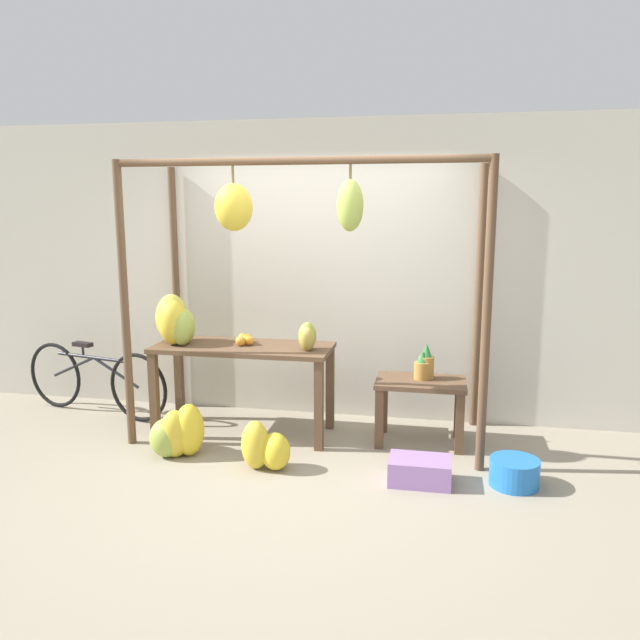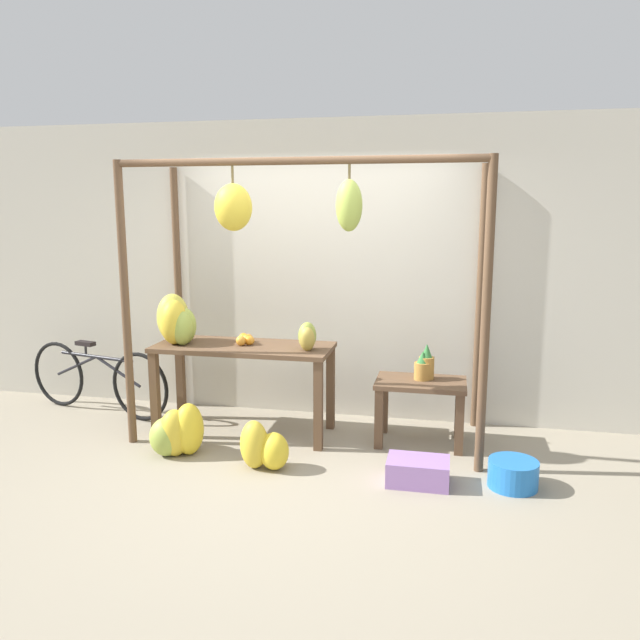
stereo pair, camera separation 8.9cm
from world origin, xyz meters
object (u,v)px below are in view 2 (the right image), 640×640
(banana_pile_on_table, at_px, (177,322))
(fruit_crate_white, at_px, (418,471))
(pineapple_cluster, at_px, (425,366))
(parked_bicycle, at_px, (98,378))
(banana_pile_ground_left, at_px, (178,432))
(blue_bucket, at_px, (513,474))
(papaya_pile, at_px, (307,337))
(banana_pile_ground_right, at_px, (264,448))
(orange_pile, at_px, (246,339))

(banana_pile_on_table, distance_m, fruit_crate_white, 2.46)
(banana_pile_on_table, relative_size, pineapple_cluster, 1.51)
(parked_bicycle, bearing_deg, pineapple_cluster, -1.82)
(fruit_crate_white, relative_size, parked_bicycle, 0.27)
(banana_pile_ground_left, xyz_separation_m, blue_bucket, (2.63, -0.07, -0.09))
(banana_pile_on_table, bearing_deg, fruit_crate_white, -17.79)
(pineapple_cluster, height_order, papaya_pile, papaya_pile)
(banana_pile_ground_right, xyz_separation_m, papaya_pile, (0.20, 0.65, 0.75))
(banana_pile_ground_left, relative_size, fruit_crate_white, 1.01)
(papaya_pile, bearing_deg, banana_pile_on_table, 178.44)
(orange_pile, bearing_deg, fruit_crate_white, -26.69)
(orange_pile, distance_m, banana_pile_ground_left, 0.99)
(orange_pile, height_order, parked_bicycle, orange_pile)
(blue_bucket, height_order, parked_bicycle, parked_bicycle)
(banana_pile_ground_left, relative_size, papaya_pile, 1.93)
(pineapple_cluster, bearing_deg, papaya_pile, -168.69)
(banana_pile_on_table, xyz_separation_m, parked_bicycle, (-0.98, 0.26, -0.65))
(blue_bucket, distance_m, papaya_pile, 1.94)
(banana_pile_ground_right, height_order, papaya_pile, papaya_pile)
(banana_pile_ground_left, bearing_deg, papaya_pile, 28.03)
(banana_pile_ground_right, bearing_deg, banana_pile_on_table, 145.72)
(parked_bicycle, bearing_deg, orange_pile, -6.22)
(banana_pile_ground_left, bearing_deg, blue_bucket, -1.54)
(banana_pile_on_table, distance_m, parked_bicycle, 1.21)
(blue_bucket, bearing_deg, fruit_crate_white, -173.10)
(papaya_pile, bearing_deg, pineapple_cluster, 11.31)
(pineapple_cluster, bearing_deg, orange_pile, -177.30)
(banana_pile_on_table, xyz_separation_m, orange_pile, (0.61, 0.09, -0.15))
(orange_pile, height_order, banana_pile_ground_right, orange_pile)
(fruit_crate_white, bearing_deg, banana_pile_on_table, 162.21)
(fruit_crate_white, height_order, parked_bicycle, parked_bicycle)
(banana_pile_on_table, height_order, banana_pile_ground_right, banana_pile_on_table)
(papaya_pile, bearing_deg, banana_pile_ground_right, -107.11)
(orange_pile, bearing_deg, banana_pile_on_table, -171.68)
(pineapple_cluster, distance_m, papaya_pile, 1.03)
(banana_pile_ground_left, bearing_deg, banana_pile_on_table, 112.57)
(orange_pile, bearing_deg, blue_bucket, -17.48)
(banana_pile_on_table, xyz_separation_m, banana_pile_ground_left, (0.23, -0.55, -0.81))
(parked_bicycle, xyz_separation_m, papaya_pile, (2.18, -0.30, 0.57))
(fruit_crate_white, bearing_deg, pineapple_cluster, 90.53)
(orange_pile, height_order, pineapple_cluster, orange_pile)
(orange_pile, height_order, blue_bucket, orange_pile)
(banana_pile_on_table, bearing_deg, parked_bicycle, 165.02)
(orange_pile, distance_m, banana_pile_ground_right, 1.09)
(orange_pile, xyz_separation_m, papaya_pile, (0.58, -0.12, 0.07))
(pineapple_cluster, xyz_separation_m, banana_pile_ground_left, (-1.95, -0.71, -0.49))
(banana_pile_on_table, bearing_deg, banana_pile_ground_right, -34.28)
(banana_pile_on_table, height_order, blue_bucket, banana_pile_on_table)
(orange_pile, relative_size, fruit_crate_white, 0.54)
(orange_pile, relative_size, pineapple_cluster, 0.80)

